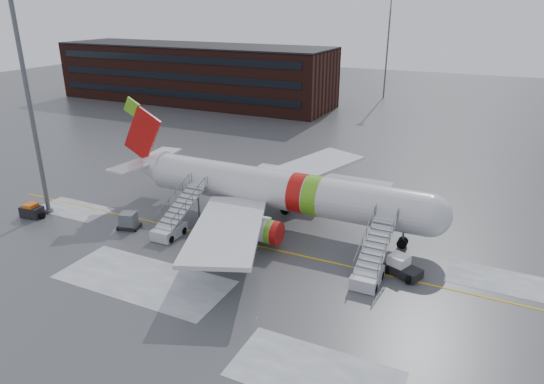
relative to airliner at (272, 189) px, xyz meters
The scene contains 10 objects.
ground 5.80m from the airliner, 69.96° to the right, with size 260.00×260.00×0.00m, color #494C4F.
airliner is the anchor object (origin of this frame).
airstair_fwd 13.61m from the airliner, 29.18° to the right, with size 2.05×7.70×3.48m.
airstair_aft 10.00m from the airliner, 137.74° to the right, with size 2.05×7.70×3.48m.
pushback_tug 14.92m from the airliner, 19.23° to the right, with size 3.17×2.82×1.60m.
uld_container 14.25m from the airliner, 147.47° to the right, with size 2.33×1.96×1.63m.
baggage_tractor 24.74m from the airliner, 156.78° to the right, with size 2.85×1.53×1.44m.
light_mast_near 25.74m from the airliner, 159.94° to the right, with size 1.20×1.20×26.86m.
terminal_building 66.70m from the airliner, 130.63° to the left, with size 62.00×16.11×12.30m.
light_mast_far_n 74.60m from the airliner, 94.97° to the left, with size 1.20×1.20×24.25m.
Camera 1 is at (17.55, -35.59, 20.36)m, focal length 32.00 mm.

